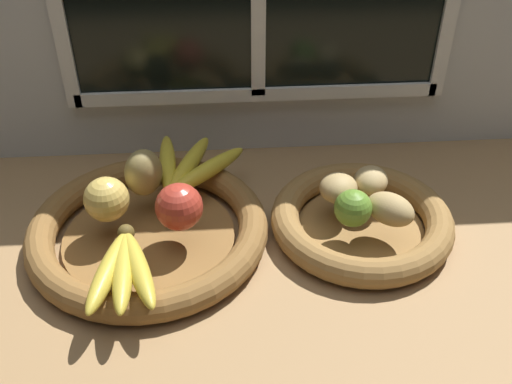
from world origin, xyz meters
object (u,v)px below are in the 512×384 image
banana_bunch_front (123,268)px  apple_red_right (179,207)px  potato_back (371,181)px  apple_golden_left (107,199)px  fruit_bowl_left (149,230)px  banana_bunch_back (187,167)px  potato_oblong (338,188)px  lime_near (354,210)px  potato_small (390,208)px  fruit_bowl_right (361,220)px  pear_brown (144,173)px

banana_bunch_front → apple_red_right: bearing=54.4°
potato_back → banana_bunch_front: bearing=-156.1°
apple_golden_left → fruit_bowl_left: bearing=-6.3°
banana_bunch_back → potato_back: potato_back is taller
potato_oblong → lime_near: lime_near is taller
fruit_bowl_left → potato_small: bearing=-4.9°
lime_near → potato_oblong: bearing=98.6°
apple_red_right → lime_near: apple_red_right is taller
fruit_bowl_right → banana_bunch_front: banana_bunch_front is taller
apple_golden_left → lime_near: size_ratio=1.20×
fruit_bowl_left → banana_bunch_back: 13.24cm
fruit_bowl_left → banana_bunch_front: size_ratio=2.17×
apple_golden_left → potato_small: (41.61, -3.72, -1.06)cm
apple_red_right → banana_bunch_back: apple_red_right is taller
apple_red_right → apple_golden_left: bearing=165.8°
banana_bunch_front → lime_near: (32.42, 8.35, 1.43)cm
banana_bunch_front → lime_near: 33.51cm
apple_golden_left → potato_back: size_ratio=1.11×
pear_brown → potato_back: pear_brown is taller
apple_red_right → fruit_bowl_right: bearing=4.3°
fruit_bowl_left → potato_oblong: size_ratio=6.01×
banana_bunch_front → potato_small: (38.03, 9.00, 0.94)cm
fruit_bowl_left → apple_red_right: size_ratio=5.23×
banana_bunch_back → potato_back: (28.97, -6.97, 0.74)cm
banana_bunch_back → potato_small: size_ratio=2.46×
banana_bunch_back → potato_back: size_ratio=3.02×
potato_oblong → potato_small: size_ratio=0.82×
banana_bunch_front → potato_back: 40.35cm
banana_bunch_back → lime_near: bearing=-31.4°
banana_bunch_front → lime_near: size_ratio=3.01×
banana_bunch_front → potato_back: potato_back is taller
potato_small → fruit_bowl_left: bearing=175.1°
potato_oblong → lime_near: 6.59cm
fruit_bowl_right → potato_back: (1.94, 4.27, 4.48)cm
potato_oblong → potato_small: 8.80cm
fruit_bowl_left → banana_bunch_back: size_ratio=2.00×
fruit_bowl_right → apple_red_right: apple_red_right is taller
apple_red_right → pear_brown: size_ratio=0.90×
apple_golden_left → potato_oblong: (35.01, 2.10, -1.27)cm
fruit_bowl_left → pear_brown: (-0.56, 6.36, 6.29)cm
apple_red_right → potato_small: size_ratio=0.94×
pear_brown → lime_near: 32.62cm
fruit_bowl_right → pear_brown: bearing=169.2°
potato_back → fruit_bowl_left: bearing=-173.0°
apple_golden_left → lime_near: apple_golden_left is taller
fruit_bowl_right → banana_bunch_back: bearing=157.4°
fruit_bowl_left → banana_bunch_front: bearing=-99.3°
apple_red_right → banana_bunch_back: bearing=86.9°
fruit_bowl_left → fruit_bowl_right: bearing=0.0°
fruit_bowl_left → potato_oblong: bearing=5.3°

